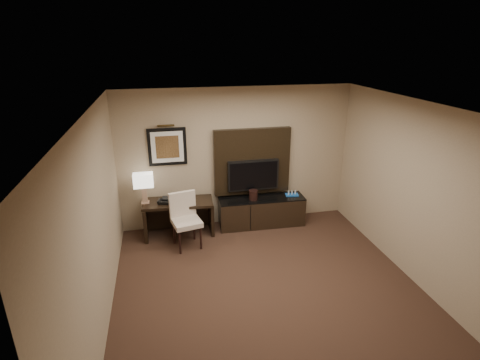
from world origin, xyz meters
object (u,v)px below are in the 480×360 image
object	(u,v)px
desk_phone	(164,200)
table_lamp	(144,187)
minibar_tray	(292,193)
credenza	(262,211)
tv	(253,175)
ice_bucket	(253,195)
desk_chair	(187,222)
desk	(179,218)

from	to	relation	value
desk_phone	table_lamp	bearing A→B (deg)	-177.28
table_lamp	minibar_tray	size ratio (longest dim) A/B	2.44
desk_phone	credenza	bearing A→B (deg)	17.56
tv	minibar_tray	xyz separation A→B (m)	(0.77, -0.13, -0.39)
tv	ice_bucket	distance (m)	0.39
minibar_tray	desk_phone	bearing A→B (deg)	-178.11
tv	minibar_tray	world-z (taller)	tv
credenza	tv	xyz separation A→B (m)	(-0.14, 0.14, 0.73)
desk_chair	minibar_tray	bearing A→B (deg)	2.10
table_lamp	ice_bucket	distance (m)	2.06
desk_phone	ice_bucket	distance (m)	1.70
credenza	tv	world-z (taller)	tv
ice_bucket	minibar_tray	bearing A→B (deg)	3.00
tv	desk_phone	world-z (taller)	tv
desk	desk_chair	world-z (taller)	desk_chair
tv	desk_phone	size ratio (longest dim) A/B	5.04
minibar_tray	table_lamp	bearing A→B (deg)	-179.86
credenza	desk_phone	size ratio (longest dim) A/B	8.48
table_lamp	desk_phone	xyz separation A→B (m)	(0.34, -0.08, -0.26)
table_lamp	ice_bucket	bearing A→B (deg)	-0.99
tv	credenza	bearing A→B (deg)	-44.14
table_lamp	minibar_tray	distance (m)	2.86
desk	tv	world-z (taller)	tv
credenza	minibar_tray	bearing A→B (deg)	2.93
tv	ice_bucket	bearing A→B (deg)	-102.41
desk_chair	minibar_tray	distance (m)	2.21
desk_chair	minibar_tray	world-z (taller)	desk_chair
desk_chair	ice_bucket	bearing A→B (deg)	8.45
desk_chair	credenza	bearing A→B (deg)	7.14
ice_bucket	tv	bearing A→B (deg)	77.59
ice_bucket	credenza	bearing A→B (deg)	9.03
table_lamp	minibar_tray	xyz separation A→B (m)	(2.84, 0.01, -0.37)
desk_chair	minibar_tray	size ratio (longest dim) A/B	3.86
ice_bucket	desk	bearing A→B (deg)	-179.16
credenza	desk_chair	world-z (taller)	desk_chair
desk	ice_bucket	distance (m)	1.49
desk_chair	minibar_tray	xyz separation A→B (m)	(2.14, 0.54, 0.13)
desk	desk_chair	xyz separation A→B (m)	(0.11, -0.48, 0.15)
desk	minibar_tray	size ratio (longest dim) A/B	5.01
credenza	ice_bucket	bearing A→B (deg)	-169.26
desk	desk_phone	distance (m)	0.46
desk_chair	ice_bucket	world-z (taller)	desk_chair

